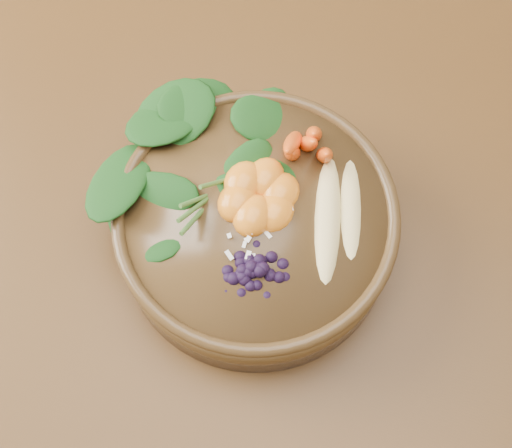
# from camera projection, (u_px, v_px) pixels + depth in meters

# --- Properties ---
(ground) EXTENTS (4.00, 4.00, 0.00)m
(ground) POSITION_uv_depth(u_px,v_px,m) (290.00, 323.00, 1.41)
(ground) COLOR #381E0F
(ground) RESTS_ON ground
(dining_table) EXTENTS (1.60, 0.90, 0.75)m
(dining_table) POSITION_uv_depth(u_px,v_px,m) (315.00, 171.00, 0.81)
(dining_table) COLOR #331C0C
(dining_table) RESTS_ON ground
(stoneware_bowl) EXTENTS (0.33, 0.33, 0.07)m
(stoneware_bowl) POSITION_uv_depth(u_px,v_px,m) (256.00, 228.00, 0.64)
(stoneware_bowl) COLOR #49341C
(stoneware_bowl) RESTS_ON dining_table
(kale_heap) EXTENTS (0.21, 0.20, 0.04)m
(kale_heap) POSITION_uv_depth(u_px,v_px,m) (215.00, 148.00, 0.62)
(kale_heap) COLOR #1A4718
(kale_heap) RESTS_ON stoneware_bowl
(carrot_cluster) EXTENTS (0.07, 0.07, 0.07)m
(carrot_cluster) POSITION_uv_depth(u_px,v_px,m) (312.00, 128.00, 0.61)
(carrot_cluster) COLOR #EA551B
(carrot_cluster) RESTS_ON stoneware_bowl
(banana_halves) EXTENTS (0.09, 0.15, 0.02)m
(banana_halves) POSITION_uv_depth(u_px,v_px,m) (341.00, 208.00, 0.60)
(banana_halves) COLOR #E0CC84
(banana_halves) RESTS_ON stoneware_bowl
(mandarin_cluster) EXTENTS (0.10, 0.10, 0.03)m
(mandarin_cluster) POSITION_uv_depth(u_px,v_px,m) (259.00, 190.00, 0.61)
(mandarin_cluster) COLOR orange
(mandarin_cluster) RESTS_ON stoneware_bowl
(blueberry_pile) EXTENTS (0.14, 0.12, 0.03)m
(blueberry_pile) POSITION_uv_depth(u_px,v_px,m) (256.00, 263.00, 0.58)
(blueberry_pile) COLOR black
(blueberry_pile) RESTS_ON stoneware_bowl
(coconut_flakes) EXTENTS (0.10, 0.09, 0.01)m
(coconut_flakes) POSITION_uv_depth(u_px,v_px,m) (257.00, 230.00, 0.60)
(coconut_flakes) COLOR white
(coconut_flakes) RESTS_ON stoneware_bowl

